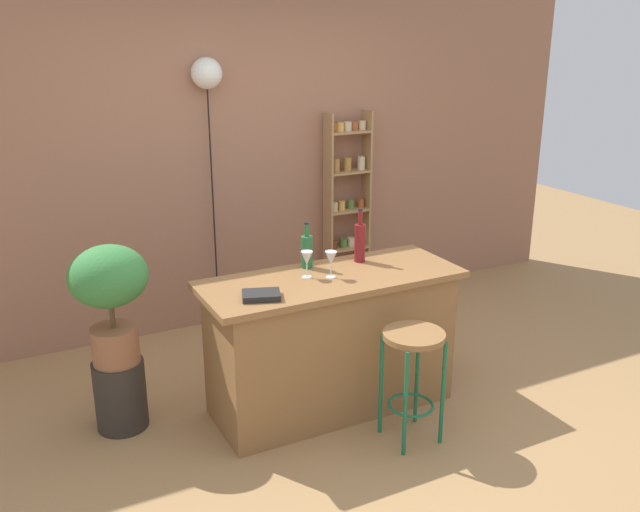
% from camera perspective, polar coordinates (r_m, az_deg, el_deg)
% --- Properties ---
extents(ground, '(12.00, 12.00, 0.00)m').
position_cam_1_polar(ground, '(4.29, 2.84, -14.06)').
color(ground, '#A37A4C').
extents(back_wall, '(6.40, 0.10, 2.80)m').
position_cam_1_polar(back_wall, '(5.47, -7.26, 8.77)').
color(back_wall, '#9E6B51').
rests_on(back_wall, ground).
extents(kitchen_counter, '(1.61, 0.62, 0.88)m').
position_cam_1_polar(kitchen_counter, '(4.31, 0.93, -7.17)').
color(kitchen_counter, olive).
rests_on(kitchen_counter, ground).
extents(bar_stool, '(0.36, 0.36, 0.68)m').
position_cam_1_polar(bar_stool, '(3.98, 7.74, -8.57)').
color(bar_stool, '#196642').
rests_on(bar_stool, ground).
extents(spice_shelf, '(0.39, 0.16, 1.66)m').
position_cam_1_polar(spice_shelf, '(5.85, 2.28, 3.85)').
color(spice_shelf, '#A87F51').
rests_on(spice_shelf, ground).
extents(plant_stool, '(0.31, 0.31, 0.43)m').
position_cam_1_polar(plant_stool, '(4.36, -16.29, -10.99)').
color(plant_stool, '#2D2823').
rests_on(plant_stool, ground).
extents(potted_plant, '(0.45, 0.41, 0.72)m').
position_cam_1_polar(potted_plant, '(4.08, -17.12, -2.76)').
color(potted_plant, '#935B3D').
rests_on(potted_plant, plant_stool).
extents(bottle_olive_oil, '(0.07, 0.07, 0.35)m').
position_cam_1_polar(bottle_olive_oil, '(4.37, 3.34, 1.21)').
color(bottle_olive_oil, maroon).
rests_on(bottle_olive_oil, kitchen_counter).
extents(bottle_vinegar, '(0.07, 0.07, 0.29)m').
position_cam_1_polar(bottle_vinegar, '(4.25, -1.10, 0.45)').
color(bottle_vinegar, '#236638').
rests_on(bottle_vinegar, kitchen_counter).
extents(wine_glass_left, '(0.07, 0.07, 0.16)m').
position_cam_1_polar(wine_glass_left, '(4.08, 0.91, -0.25)').
color(wine_glass_left, silver).
rests_on(wine_glass_left, kitchen_counter).
extents(wine_glass_center, '(0.07, 0.07, 0.16)m').
position_cam_1_polar(wine_glass_center, '(4.08, -1.11, -0.24)').
color(wine_glass_center, silver).
rests_on(wine_glass_center, kitchen_counter).
extents(cookbook, '(0.25, 0.21, 0.03)m').
position_cam_1_polar(cookbook, '(3.81, -4.92, -3.28)').
color(cookbook, black).
rests_on(cookbook, kitchen_counter).
extents(pendant_globe_light, '(0.23, 0.23, 2.11)m').
position_cam_1_polar(pendant_globe_light, '(5.23, -9.42, 14.55)').
color(pendant_globe_light, black).
rests_on(pendant_globe_light, ground).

